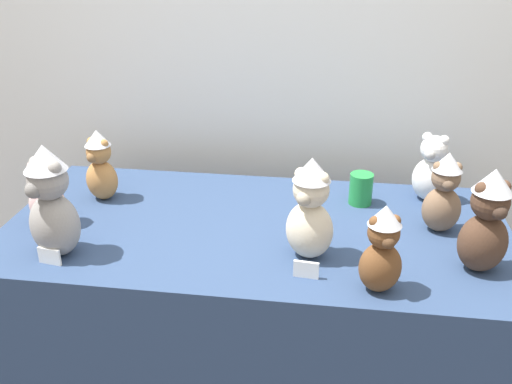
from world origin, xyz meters
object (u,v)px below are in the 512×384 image
object	(u,v)px
teddy_bear_mocha	(444,193)
teddy_bear_cream	(310,210)
teddy_bear_cocoa	(487,222)
teddy_bear_snow	(431,170)
teddy_bear_caramel	(100,166)
teddy_bear_chestnut	(382,250)
teddy_bear_ash	(51,203)
display_table	(256,319)
party_cup_green	(361,189)
teddy_bear_blush	(45,189)

from	to	relation	value
teddy_bear_mocha	teddy_bear_cream	xyz separation A→B (m)	(-0.40, -0.21, 0.02)
teddy_bear_cocoa	teddy_bear_snow	bearing A→B (deg)	80.63
teddy_bear_caramel	teddy_bear_cream	xyz separation A→B (m)	(0.74, -0.29, 0.03)
teddy_bear_chestnut	teddy_bear_cream	bearing A→B (deg)	126.23
teddy_bear_cocoa	teddy_bear_ash	world-z (taller)	teddy_bear_ash
teddy_bear_cocoa	teddy_bear_caramel	size ratio (longest dim) A/B	1.20
teddy_bear_cocoa	teddy_bear_caramel	xyz separation A→B (m)	(-1.22, 0.29, -0.03)
teddy_bear_snow	display_table	bearing A→B (deg)	-127.88
teddy_bear_caramel	teddy_bear_cocoa	bearing A→B (deg)	4.12
teddy_bear_cocoa	teddy_bear_caramel	world-z (taller)	teddy_bear_cocoa
teddy_bear_chestnut	teddy_bear_mocha	distance (m)	0.42
display_table	teddy_bear_snow	bearing A→B (deg)	25.96
teddy_bear_chestnut	teddy_bear_snow	bearing A→B (deg)	54.32
teddy_bear_caramel	party_cup_green	bearing A→B (deg)	23.23
display_table	party_cup_green	world-z (taller)	party_cup_green
teddy_bear_snow	teddy_bear_mocha	size ratio (longest dim) A/B	0.93
teddy_bear_cocoa	teddy_bear_ash	size ratio (longest dim) A/B	0.90
teddy_bear_mocha	teddy_bear_caramel	bearing A→B (deg)	173.32
teddy_bear_cocoa	teddy_bear_chestnut	world-z (taller)	teddy_bear_cocoa
teddy_bear_caramel	teddy_bear_chestnut	distance (m)	1.03
teddy_bear_mocha	teddy_bear_ash	size ratio (longest dim) A/B	0.77
teddy_bear_ash	display_table	bearing A→B (deg)	48.58
teddy_bear_cream	party_cup_green	size ratio (longest dim) A/B	2.80
teddy_bear_snow	party_cup_green	xyz separation A→B (m)	(-0.24, -0.06, -0.06)
party_cup_green	teddy_bear_cream	bearing A→B (deg)	-112.83
teddy_bear_cocoa	teddy_bear_cream	xyz separation A→B (m)	(-0.48, 0.01, 0.00)
teddy_bear_caramel	teddy_bear_ash	xyz separation A→B (m)	(0.01, -0.38, 0.04)
teddy_bear_caramel	teddy_bear_snow	size ratio (longest dim) A/B	1.04
teddy_bear_mocha	teddy_bear_blush	bearing A→B (deg)	-177.14
teddy_bear_caramel	teddy_bear_snow	distance (m)	1.15
teddy_bear_blush	teddy_bear_mocha	bearing A→B (deg)	-18.20
teddy_bear_snow	teddy_bear_cream	xyz separation A→B (m)	(-0.40, -0.44, 0.04)
teddy_bear_cocoa	party_cup_green	bearing A→B (deg)	110.15
teddy_bear_ash	teddy_bear_cocoa	bearing A→B (deg)	28.01
display_table	teddy_bear_cream	bearing A→B (deg)	-42.31
teddy_bear_chestnut	party_cup_green	size ratio (longest dim) A/B	2.27
teddy_bear_caramel	teddy_bear_chestnut	xyz separation A→B (m)	(0.93, -0.43, -0.00)
teddy_bear_ash	teddy_bear_snow	bearing A→B (deg)	49.26
teddy_bear_blush	teddy_bear_cream	bearing A→B (deg)	-29.95
teddy_bear_cocoa	teddy_bear_snow	size ratio (longest dim) A/B	1.25
teddy_bear_blush	teddy_bear_caramel	xyz separation A→B (m)	(0.10, 0.20, 0.00)
teddy_bear_cocoa	party_cup_green	size ratio (longest dim) A/B	2.78
display_table	teddy_bear_caramel	world-z (taller)	teddy_bear_caramel
teddy_bear_cream	party_cup_green	bearing A→B (deg)	89.68
teddy_bear_blush	teddy_bear_chestnut	distance (m)	1.06
party_cup_green	teddy_bear_blush	bearing A→B (deg)	-163.95
teddy_bear_chestnut	teddy_bear_ash	bearing A→B (deg)	159.87
teddy_bear_snow	teddy_bear_caramel	bearing A→B (deg)	-146.22
display_table	teddy_bear_mocha	size ratio (longest dim) A/B	6.15
display_table	party_cup_green	bearing A→B (deg)	32.55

